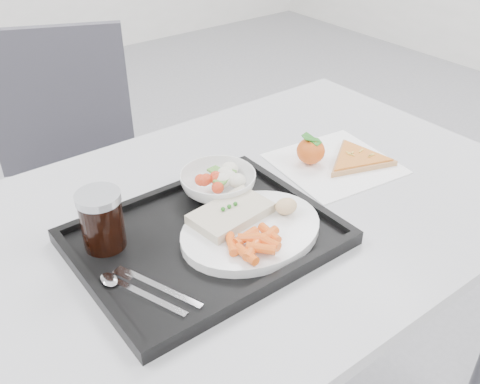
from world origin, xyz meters
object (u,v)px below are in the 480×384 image
at_px(tray, 205,239).
at_px(salad_bowl, 218,184).
at_px(cola_glass, 102,219).
at_px(table, 252,229).
at_px(pizza_slice, 357,159).
at_px(tangerine, 311,151).
at_px(dinner_plate, 251,230).
at_px(chair, 83,163).

xyz_separation_m(tray, salad_bowl, (0.10, 0.10, 0.03)).
bearing_deg(cola_glass, tray, -29.36).
distance_m(table, tray, 0.17).
distance_m(tray, cola_glass, 0.19).
bearing_deg(cola_glass, table, -7.21).
xyz_separation_m(table, salad_bowl, (-0.05, 0.05, 0.11)).
bearing_deg(tray, pizza_slice, 4.00).
height_order(table, tangerine, tangerine).
relative_size(dinner_plate, cola_glass, 2.50).
xyz_separation_m(table, dinner_plate, (-0.08, -0.09, 0.09)).
relative_size(table, dinner_plate, 4.44).
distance_m(chair, cola_glass, 0.77).
bearing_deg(salad_bowl, dinner_plate, -101.86).
relative_size(cola_glass, pizza_slice, 0.48).
xyz_separation_m(cola_glass, tangerine, (0.50, 0.00, -0.04)).
bearing_deg(pizza_slice, dinner_plate, -168.25).
bearing_deg(salad_bowl, tangerine, -2.25).
distance_m(dinner_plate, tangerine, 0.31).
height_order(chair, salad_bowl, chair).
bearing_deg(table, cola_glass, 172.79).
bearing_deg(chair, table, -83.30).
height_order(salad_bowl, tangerine, tangerine).
bearing_deg(tray, table, 18.26).
xyz_separation_m(table, chair, (-0.09, 0.72, -0.15)).
distance_m(salad_bowl, pizza_slice, 0.35).
relative_size(salad_bowl, pizza_slice, 0.68).
distance_m(tray, pizza_slice, 0.44).
xyz_separation_m(chair, cola_glass, (-0.22, -0.69, 0.28)).
bearing_deg(cola_glass, pizza_slice, -5.42).
distance_m(table, dinner_plate, 0.15).
relative_size(cola_glass, tangerine, 1.46).
height_order(tray, tangerine, tangerine).
relative_size(dinner_plate, salad_bowl, 1.78).
height_order(chair, tray, chair).
xyz_separation_m(salad_bowl, tangerine, (0.25, -0.01, -0.00)).
bearing_deg(dinner_plate, tray, 146.35).
xyz_separation_m(table, tray, (-0.15, -0.05, 0.08)).
distance_m(chair, dinner_plate, 0.85).
bearing_deg(pizza_slice, table, 176.45).
relative_size(chair, pizza_slice, 4.16).
xyz_separation_m(chair, salad_bowl, (0.04, -0.67, 0.25)).
relative_size(chair, salad_bowl, 6.11).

